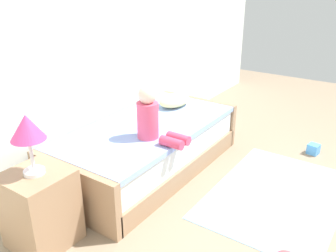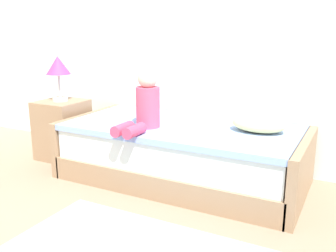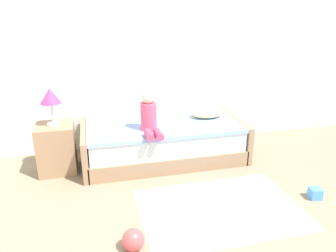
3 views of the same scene
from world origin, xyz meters
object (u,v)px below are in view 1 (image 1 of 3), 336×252
object	(u,v)px
child_figure	(152,118)
toy_block	(313,149)
table_lamp	(27,130)
bed	(148,148)
nightstand	(40,209)
pillow	(174,100)

from	to	relation	value
child_figure	toy_block	world-z (taller)	child_figure
table_lamp	bed	bearing A→B (deg)	0.89
nightstand	toy_block	bearing A→B (deg)	-26.41
child_figure	nightstand	bearing A→B (deg)	169.54
nightstand	toy_block	size ratio (longest dim) A/B	5.13
table_lamp	pillow	bearing A→B (deg)	3.47
nightstand	table_lamp	bearing A→B (deg)	0.00
pillow	toy_block	distance (m)	1.69
nightstand	toy_block	xyz separation A→B (m)	(2.69, -1.34, -0.24)
child_figure	toy_block	size ratio (longest dim) A/B	4.36
bed	child_figure	world-z (taller)	child_figure
bed	pillow	bearing A→B (deg)	8.82
table_lamp	child_figure	xyz separation A→B (m)	(1.12, -0.21, -0.23)
nightstand	table_lamp	size ratio (longest dim) A/B	1.33
bed	table_lamp	xyz separation A→B (m)	(-1.35, -0.02, 0.69)
nightstand	pillow	bearing A→B (deg)	3.47
bed	toy_block	world-z (taller)	bed
toy_block	bed	bearing A→B (deg)	134.63
nightstand	toy_block	world-z (taller)	nightstand
pillow	nightstand	bearing A→B (deg)	-176.53
table_lamp	toy_block	bearing A→B (deg)	-26.41
nightstand	toy_block	distance (m)	3.01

